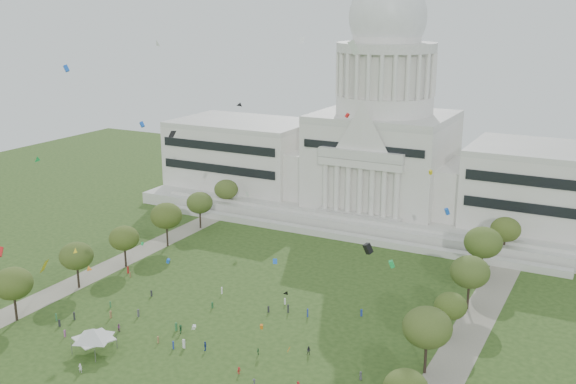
% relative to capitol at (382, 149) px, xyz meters
% --- Properties ---
extents(ground, '(400.00, 400.00, 0.00)m').
position_rel_capitol_xyz_m(ground, '(0.00, -113.59, -22.30)').
color(ground, '#294318').
rests_on(ground, ground).
extents(capitol, '(160.00, 64.50, 91.30)m').
position_rel_capitol_xyz_m(capitol, '(0.00, 0.00, 0.00)').
color(capitol, '#BCB9B0').
rests_on(capitol, ground).
extents(path_left, '(8.00, 160.00, 0.04)m').
position_rel_capitol_xyz_m(path_left, '(-48.00, -83.59, -22.28)').
color(path_left, gray).
rests_on(path_left, ground).
extents(path_right, '(8.00, 160.00, 0.04)m').
position_rel_capitol_xyz_m(path_right, '(48.00, -83.59, -22.28)').
color(path_right, gray).
rests_on(path_right, ground).
extents(row_tree_l_1, '(8.86, 8.86, 12.59)m').
position_rel_capitol_xyz_m(row_tree_l_1, '(-44.07, -116.55, -13.34)').
color(row_tree_l_1, black).
rests_on(row_tree_l_1, ground).
extents(row_tree_l_2, '(8.42, 8.42, 11.97)m').
position_rel_capitol_xyz_m(row_tree_l_2, '(-45.04, -96.29, -13.79)').
color(row_tree_l_2, black).
rests_on(row_tree_l_2, ground).
extents(row_tree_r_2, '(9.55, 9.55, 13.58)m').
position_rel_capitol_xyz_m(row_tree_r_2, '(44.17, -96.15, -12.64)').
color(row_tree_r_2, black).
rests_on(row_tree_r_2, ground).
extents(row_tree_l_3, '(8.12, 8.12, 11.55)m').
position_rel_capitol_xyz_m(row_tree_l_3, '(-44.09, -79.67, -14.09)').
color(row_tree_l_3, black).
rests_on(row_tree_l_3, ground).
extents(row_tree_r_3, '(7.01, 7.01, 9.98)m').
position_rel_capitol_xyz_m(row_tree_r_3, '(44.40, -79.10, -15.21)').
color(row_tree_r_3, black).
rests_on(row_tree_r_3, ground).
extents(row_tree_l_4, '(9.29, 9.29, 13.21)m').
position_rel_capitol_xyz_m(row_tree_l_4, '(-44.08, -61.17, -12.90)').
color(row_tree_l_4, black).
rests_on(row_tree_l_4, ground).
extents(row_tree_r_4, '(9.19, 9.19, 13.06)m').
position_rel_capitol_xyz_m(row_tree_r_4, '(44.76, -63.55, -13.01)').
color(row_tree_r_4, black).
rests_on(row_tree_r_4, ground).
extents(row_tree_l_5, '(8.33, 8.33, 11.85)m').
position_rel_capitol_xyz_m(row_tree_l_5, '(-45.22, -42.58, -13.88)').
color(row_tree_l_5, black).
rests_on(row_tree_l_5, ground).
extents(row_tree_r_5, '(9.82, 9.82, 13.96)m').
position_rel_capitol_xyz_m(row_tree_r_5, '(43.49, -43.40, -12.37)').
color(row_tree_r_5, black).
rests_on(row_tree_r_5, ground).
extents(row_tree_l_6, '(8.19, 8.19, 11.64)m').
position_rel_capitol_xyz_m(row_tree_l_6, '(-46.87, -24.45, -14.02)').
color(row_tree_l_6, black).
rests_on(row_tree_l_6, ground).
extents(row_tree_r_6, '(8.42, 8.42, 11.97)m').
position_rel_capitol_xyz_m(row_tree_r_6, '(45.96, -25.46, -13.79)').
color(row_tree_r_6, black).
rests_on(row_tree_r_6, ground).
extents(event_tent, '(12.32, 12.32, 5.29)m').
position_rel_capitol_xyz_m(event_tent, '(-18.29, -119.29, -18.19)').
color(event_tent, '#4C4C4C').
rests_on(event_tent, ground).
extents(person_0, '(0.84, 1.01, 1.76)m').
position_rel_capitol_xyz_m(person_0, '(34.12, -104.22, -21.41)').
color(person_0, '#4C4C51').
rests_on(person_0, ground).
extents(person_2, '(1.06, 0.87, 1.87)m').
position_rel_capitol_xyz_m(person_2, '(21.24, -100.16, -21.36)').
color(person_2, '#26262B').
rests_on(person_2, ground).
extents(person_3, '(0.68, 1.15, 1.70)m').
position_rel_capitol_xyz_m(person_3, '(17.44, -115.73, -21.45)').
color(person_3, '#4C4C51').
rests_on(person_3, ground).
extents(person_4, '(1.00, 1.34, 2.04)m').
position_rel_capitol_xyz_m(person_4, '(1.54, -108.38, -21.28)').
color(person_4, navy).
rests_on(person_4, ground).
extents(person_5, '(1.56, 1.91, 1.95)m').
position_rel_capitol_xyz_m(person_5, '(-7.58, -104.42, -21.32)').
color(person_5, '#33723F').
rests_on(person_5, ground).
extents(person_7, '(0.87, 0.79, 1.96)m').
position_rel_capitol_xyz_m(person_7, '(-14.87, -126.85, -21.31)').
color(person_7, silver).
rests_on(person_7, ground).
extents(person_8, '(0.90, 0.65, 1.69)m').
position_rel_capitol_xyz_m(person_8, '(-20.10, -109.86, -21.45)').
color(person_8, '#994C8C').
rests_on(person_8, ground).
extents(person_9, '(0.72, 1.05, 1.47)m').
position_rel_capitol_xyz_m(person_9, '(12.57, -113.09, -21.56)').
color(person_9, '#B21E1E').
rests_on(person_9, ground).
extents(person_10, '(0.52, 0.84, 1.36)m').
position_rel_capitol_xyz_m(person_10, '(11.98, -104.76, -21.62)').
color(person_10, '#33723F').
rests_on(person_10, ground).
extents(distant_crowd, '(65.94, 39.26, 1.95)m').
position_rel_capitol_xyz_m(distant_crowd, '(-12.10, -98.07, -21.43)').
color(distant_crowd, '#26262B').
rests_on(distant_crowd, ground).
extents(kite_swarm, '(87.39, 109.10, 60.24)m').
position_rel_capitol_xyz_m(kite_swarm, '(2.96, -105.41, 6.90)').
color(kite_swarm, yellow).
rests_on(kite_swarm, ground).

